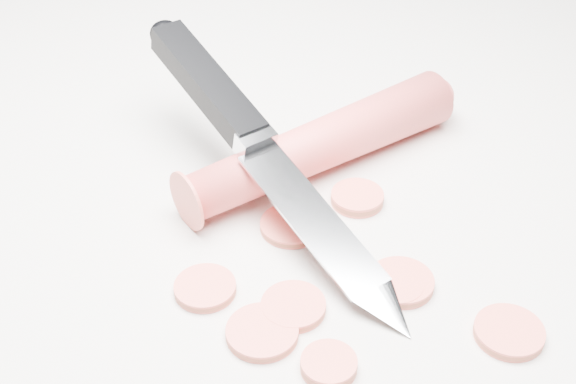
{
  "coord_description": "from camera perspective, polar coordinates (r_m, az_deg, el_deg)",
  "views": [
    {
      "loc": [
        -0.03,
        -0.39,
        0.33
      ],
      "look_at": [
        -0.05,
        -0.0,
        0.02
      ],
      "focal_mm": 50.0,
      "sensor_mm": 36.0,
      "label": 1
    }
  ],
  "objects": [
    {
      "name": "carrot_slice_6",
      "position": [
        0.42,
        2.92,
        -12.17
      ],
      "size": [
        0.03,
        0.03,
        0.01
      ],
      "primitive_type": "cylinder",
      "color": "#F3594A",
      "rests_on": "ground"
    },
    {
      "name": "carrot_slice_0",
      "position": [
        0.45,
        0.38,
        -8.14
      ],
      "size": [
        0.04,
        0.04,
        0.01
      ],
      "primitive_type": "cylinder",
      "color": "#F3594A",
      "rests_on": "ground"
    },
    {
      "name": "carrot_slice_8",
      "position": [
        0.46,
        -5.92,
        -6.81
      ],
      "size": [
        0.04,
        0.04,
        0.01
      ],
      "primitive_type": "cylinder",
      "color": "#F3594A",
      "rests_on": "ground"
    },
    {
      "name": "carrot",
      "position": [
        0.54,
        2.38,
        3.4
      ],
      "size": [
        0.18,
        0.15,
        0.03
      ],
      "primitive_type": "cylinder",
      "rotation": [
        1.57,
        0.0,
        -0.91
      ],
      "color": "#E14241",
      "rests_on": "ground"
    },
    {
      "name": "kitchen_knife",
      "position": [
        0.49,
        -1.32,
        2.69
      ],
      "size": [
        0.19,
        0.24,
        0.08
      ],
      "primitive_type": null,
      "color": "silver",
      "rests_on": "ground"
    },
    {
      "name": "carrot_slice_1",
      "position": [
        0.43,
        -1.85,
        -9.94
      ],
      "size": [
        0.04,
        0.04,
        0.01
      ],
      "primitive_type": "cylinder",
      "color": "#F3594A",
      "rests_on": "ground"
    },
    {
      "name": "carrot_slice_4",
      "position": [
        0.45,
        15.45,
        -9.59
      ],
      "size": [
        0.04,
        0.04,
        0.01
      ],
      "primitive_type": "cylinder",
      "color": "#F3594A",
      "rests_on": "ground"
    },
    {
      "name": "ground",
      "position": [
        0.51,
        5.28,
        -1.66
      ],
      "size": [
        2.4,
        2.4,
        0.0
      ],
      "primitive_type": "plane",
      "color": "silver",
      "rests_on": "ground"
    },
    {
      "name": "carrot_slice_5",
      "position": [
        0.52,
        4.95,
        -0.41
      ],
      "size": [
        0.03,
        0.03,
        0.01
      ],
      "primitive_type": "cylinder",
      "color": "#F3594A",
      "rests_on": "ground"
    },
    {
      "name": "carrot_slice_3",
      "position": [
        0.46,
        7.67,
        -6.69
      ],
      "size": [
        0.03,
        0.03,
        0.01
      ],
      "primitive_type": "cylinder",
      "color": "#F3594A",
      "rests_on": "ground"
    },
    {
      "name": "carrot_slice_2",
      "position": [
        0.5,
        0.24,
        -2.4
      ],
      "size": [
        0.04,
        0.04,
        0.01
      ],
      "primitive_type": "cylinder",
      "color": "#F3594A",
      "rests_on": "ground"
    },
    {
      "name": "carrot_slice_7",
      "position": [
        0.46,
        8.02,
        -6.38
      ],
      "size": [
        0.04,
        0.04,
        0.01
      ],
      "primitive_type": "cylinder",
      "color": "#F3594A",
      "rests_on": "ground"
    }
  ]
}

